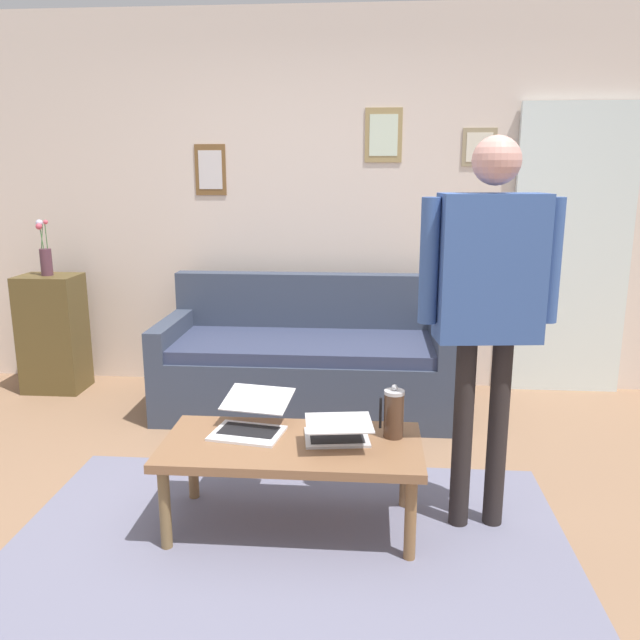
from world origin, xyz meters
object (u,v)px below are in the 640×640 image
interior_door (571,252)px  flower_vase (45,256)px  coffee_table (292,452)px  french_press (394,413)px  couch (306,364)px  laptop_left (337,432)px  side_shelf (53,333)px  person_standing (489,287)px  laptop_center (251,421)px

interior_door → flower_vase: interior_door is taller
coffee_table → french_press: bearing=-167.9°
couch → french_press: couch is taller
coffee_table → laptop_left: (-0.20, -0.02, 0.09)m
side_shelf → person_standing: person_standing is taller
couch → french_press: size_ratio=7.66×
couch → side_shelf: (1.88, -0.22, 0.12)m
couch → french_press: bearing=110.9°
laptop_left → couch: bearing=-78.9°
laptop_left → person_standing: bearing=-173.6°
interior_door → laptop_center: interior_door is taller
laptop_center → person_standing: bearing=178.3°
interior_door → coffee_table: size_ratio=1.77×
interior_door → laptop_left: 2.60m
laptop_left → side_shelf: (2.18, -1.73, -0.03)m
interior_door → coffee_table: (1.75, 2.03, -0.66)m
french_press → flower_vase: flower_vase is taller
laptop_center → coffee_table: bearing=149.5°
interior_door → laptop_center: 2.79m
side_shelf → flower_vase: 0.57m
side_shelf → person_standing: size_ratio=0.50×
coffee_table → french_press: (-0.45, -0.10, 0.16)m
laptop_center → person_standing: 1.23m
interior_door → coffee_table: interior_door is taller
coffee_table → laptop_center: bearing=-30.5°
laptop_center → flower_vase: bearing=-42.5°
french_press → side_shelf: (2.43, -1.65, -0.09)m
coffee_table → laptop_left: bearing=-174.8°
laptop_left → french_press: 0.27m
couch → side_shelf: couch is taller
person_standing → couch: bearing=-57.0°
french_press → side_shelf: 2.93m
coffee_table → laptop_center: 0.25m
couch → coffee_table: 1.53m
flower_vase → person_standing: person_standing is taller
coffee_table → french_press: size_ratio=4.63×
laptop_left → french_press: bearing=-162.4°
couch → coffee_table: size_ratio=1.66×
interior_door → person_standing: size_ratio=1.18×
interior_door → person_standing: (0.91, 1.94, 0.08)m
laptop_center → french_press: (-0.66, 0.02, 0.07)m
laptop_center → flower_vase: flower_vase is taller
french_press → flower_vase: 2.97m
coffee_table → laptop_center: size_ratio=2.74×
couch → flower_vase: flower_vase is taller
couch → person_standing: (-0.93, 1.43, 0.80)m
coffee_table → flower_vase: 2.71m
couch → flower_vase: bearing=-6.7°
interior_door → side_shelf: bearing=4.4°
laptop_center → person_standing: person_standing is taller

